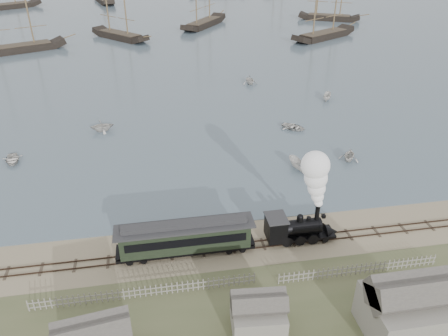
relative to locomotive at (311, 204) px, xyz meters
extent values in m
plane|color=tan|center=(-9.53, 2.00, -4.31)|extent=(600.00, 600.00, 0.00)
cube|color=#34251C|center=(-9.53, -0.50, -4.21)|extent=(120.00, 0.08, 0.12)
cube|color=#34251C|center=(-9.53, 0.50, -4.21)|extent=(120.00, 0.08, 0.12)
cube|color=#392D24|center=(-9.53, 0.00, -4.28)|extent=(120.00, 1.80, 0.06)
cube|color=black|center=(-0.76, 0.00, -3.60)|extent=(6.79, 2.00, 0.25)
cylinder|color=black|center=(-1.16, 0.00, -2.60)|extent=(4.19, 1.50, 1.50)
cube|color=black|center=(-3.35, 0.00, -2.40)|extent=(1.80, 2.20, 2.30)
cube|color=#303033|center=(-3.35, 0.00, -1.20)|extent=(2.00, 2.40, 0.12)
cylinder|color=black|center=(0.74, 0.00, -1.25)|extent=(0.44, 0.44, 1.60)
sphere|color=black|center=(-0.96, 0.00, -1.43)|extent=(0.64, 0.64, 0.64)
cone|color=black|center=(2.43, 0.00, -3.70)|extent=(1.40, 2.00, 2.00)
cube|color=black|center=(1.44, 0.00, -1.60)|extent=(0.35, 0.35, 0.35)
cube|color=black|center=(-12.16, 0.00, -3.63)|extent=(13.06, 2.15, 0.33)
cube|color=black|center=(-12.16, 0.00, -2.33)|extent=(12.13, 2.33, 2.33)
cube|color=black|center=(-12.16, -1.18, -2.09)|extent=(11.20, 0.06, 0.84)
cube|color=black|center=(-12.16, 1.18, -2.09)|extent=(11.20, 0.06, 0.84)
cube|color=#303033|center=(-12.16, 0.00, -1.11)|extent=(13.06, 2.52, 0.17)
cube|color=#303033|center=(-12.16, 0.00, -0.83)|extent=(11.66, 1.12, 0.42)
imported|color=silver|center=(-14.18, 1.92, -3.94)|extent=(4.14, 4.30, 0.73)
imported|color=silver|center=(-33.07, 21.87, -3.87)|extent=(4.09, 3.31, 0.75)
imported|color=silver|center=(-21.99, 29.85, -3.34)|extent=(3.43, 3.84, 1.82)
imported|color=silver|center=(3.44, 13.70, -3.57)|extent=(3.73, 2.32, 1.35)
imported|color=silver|center=(6.73, 25.63, -3.86)|extent=(4.48, 4.56, 0.77)
imported|color=silver|center=(10.93, 14.83, -3.43)|extent=(4.04, 3.92, 1.63)
imported|color=silver|center=(16.33, 36.57, -3.64)|extent=(3.28, 2.59, 1.20)
imported|color=silver|center=(4.76, 47.33, -3.37)|extent=(3.70, 3.31, 1.76)
camera|label=1|loc=(-14.06, -32.59, 23.66)|focal=35.00mm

